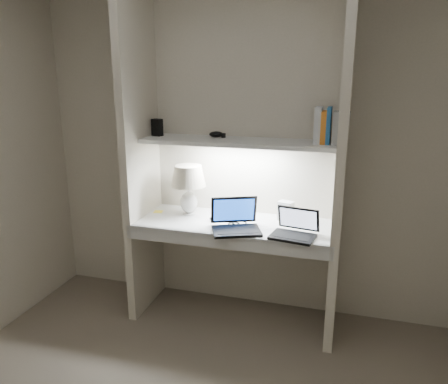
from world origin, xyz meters
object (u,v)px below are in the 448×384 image
at_px(speaker, 286,211).
at_px(book_row, 332,127).
at_px(table_lamp, 188,182).
at_px(laptop_main, 235,223).
at_px(laptop_netbook, 295,230).

xyz_separation_m(speaker, book_row, (0.29, -0.03, 0.64)).
relative_size(table_lamp, laptop_main, 0.94).
relative_size(laptop_netbook, speaker, 2.21).
xyz_separation_m(table_lamp, book_row, (1.03, 0.03, 0.45)).
bearing_deg(table_lamp, laptop_main, -27.71).
bearing_deg(laptop_main, book_row, 0.47).
distance_m(table_lamp, speaker, 0.76).
height_order(laptop_main, book_row, book_row).
bearing_deg(laptop_netbook, book_row, 64.74).
bearing_deg(laptop_main, laptop_netbook, -23.72).
xyz_separation_m(laptop_main, book_row, (0.60, 0.26, 0.66)).
xyz_separation_m(table_lamp, laptop_main, (0.43, -0.23, -0.21)).
bearing_deg(laptop_main, table_lamp, 129.47).
bearing_deg(speaker, book_row, 13.01).
xyz_separation_m(table_lamp, laptop_netbook, (0.84, -0.23, -0.22)).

